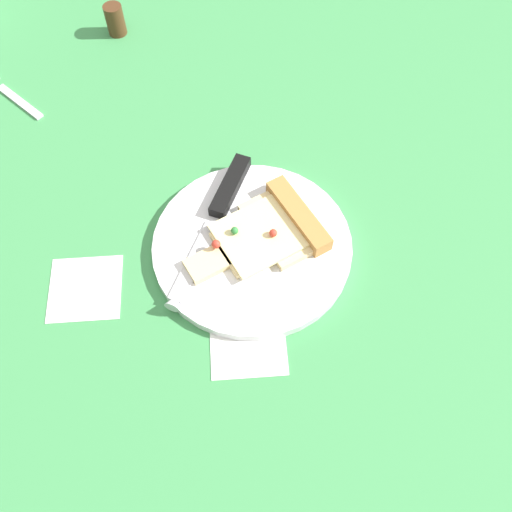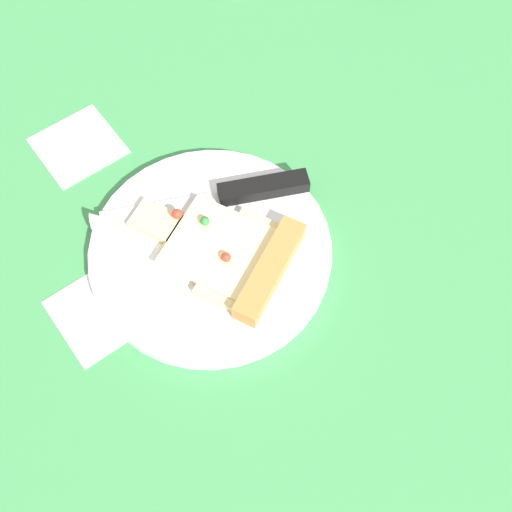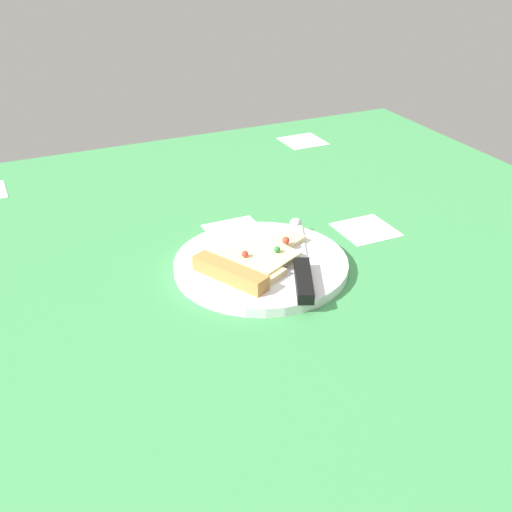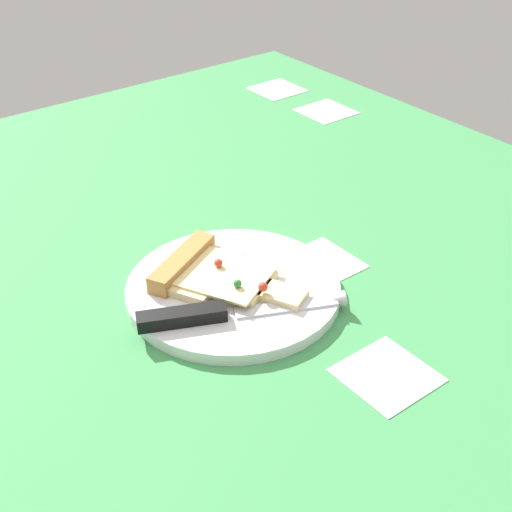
% 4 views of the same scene
% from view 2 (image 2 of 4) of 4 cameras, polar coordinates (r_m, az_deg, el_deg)
% --- Properties ---
extents(ground_plane, '(1.35, 1.35, 0.03)m').
position_cam_2_polar(ground_plane, '(0.72, 0.36, 0.42)').
color(ground_plane, '#3D8C4C').
rests_on(ground_plane, ground).
extents(plate, '(0.26, 0.26, 0.01)m').
position_cam_2_polar(plate, '(0.69, -4.00, 0.39)').
color(plate, silver).
rests_on(plate, ground_plane).
extents(pizza_slice, '(0.19, 0.15, 0.02)m').
position_cam_2_polar(pizza_slice, '(0.67, -2.13, 0.13)').
color(pizza_slice, beige).
rests_on(pizza_slice, plate).
extents(knife, '(0.12, 0.23, 0.02)m').
position_cam_2_polar(knife, '(0.71, -2.96, 5.29)').
color(knife, silver).
rests_on(knife, plate).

